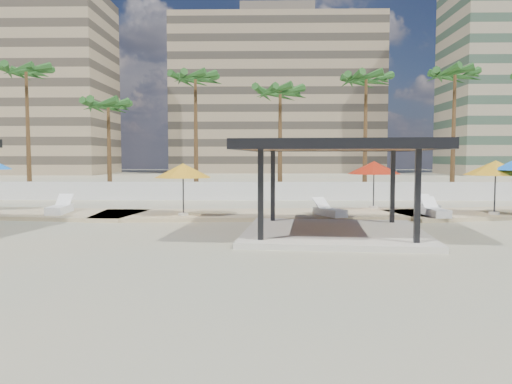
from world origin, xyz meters
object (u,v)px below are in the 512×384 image
pavilion_central (335,179)px  lounger_c (329,212)px  umbrella_c (374,168)px  lounger_a (60,209)px  lounger_b (435,212)px  lounger_d (428,206)px

pavilion_central → lounger_c: bearing=90.3°
umbrella_c → lounger_a: bearing=-170.5°
pavilion_central → lounger_a: (-12.28, 5.39, -1.65)m
umbrella_c → pavilion_central: bearing=-111.5°
umbrella_c → lounger_c: size_ratio=1.61×
lounger_a → lounger_b: 17.48m
umbrella_c → lounger_b: umbrella_c is taller
umbrella_c → lounger_c: 4.73m
lounger_a → lounger_d: bearing=-89.5°
pavilion_central → lounger_a: bearing=161.7°
lounger_d → lounger_c: bearing=117.3°
pavilion_central → lounger_d: (5.76, 7.29, -1.67)m
lounger_b → lounger_d: size_ratio=1.10×
pavilion_central → lounger_b: 7.13m
lounger_a → lounger_b: (17.46, -0.78, -0.01)m
lounger_a → lounger_c: size_ratio=1.08×
lounger_a → umbrella_c: bearing=-86.1°
lounger_b → lounger_a: bearing=84.6°
lounger_b → lounger_d: (0.57, 2.68, -0.02)m
umbrella_c → lounger_a: 15.73m
lounger_b → umbrella_c: bearing=28.7°
pavilion_central → lounger_d: pavilion_central is taller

